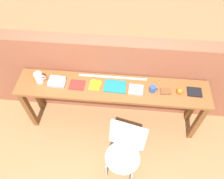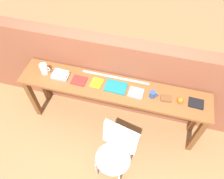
# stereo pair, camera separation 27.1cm
# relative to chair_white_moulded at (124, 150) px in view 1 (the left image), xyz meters

# --- Properties ---
(ground_plane) EXTENTS (40.00, 40.00, 0.00)m
(ground_plane) POSITION_rel_chair_white_moulded_xyz_m (-0.21, 0.38, -0.53)
(ground_plane) COLOR #9E7547
(brick_wall_back) EXTENTS (6.00, 0.20, 1.36)m
(brick_wall_back) POSITION_rel_chair_white_moulded_xyz_m (-0.21, 1.02, 0.15)
(brick_wall_back) COLOR #935138
(brick_wall_back) RESTS_ON ground
(sideboard) EXTENTS (2.50, 0.44, 0.88)m
(sideboard) POSITION_rel_chair_white_moulded_xyz_m (-0.21, 0.68, 0.21)
(sideboard) COLOR brown
(sideboard) RESTS_ON ground
(chair_white_moulded) EXTENTS (0.53, 0.54, 0.89)m
(chair_white_moulded) POSITION_rel_chair_white_moulded_xyz_m (0.00, 0.00, 0.00)
(chair_white_moulded) COLOR silver
(chair_white_moulded) RESTS_ON ground
(pitcher_white) EXTENTS (0.14, 0.10, 0.18)m
(pitcher_white) POSITION_rel_chair_white_moulded_xyz_m (-1.16, 0.69, 0.43)
(pitcher_white) COLOR white
(pitcher_white) RESTS_ON sideboard
(book_stack_leftmost) EXTENTS (0.22, 0.16, 0.07)m
(book_stack_leftmost) POSITION_rel_chair_white_moulded_xyz_m (-0.93, 0.68, 0.39)
(book_stack_leftmost) COLOR #9E9EA3
(book_stack_leftmost) RESTS_ON sideboard
(magazine_cycling) EXTENTS (0.20, 0.16, 0.01)m
(magazine_cycling) POSITION_rel_chair_white_moulded_xyz_m (-0.66, 0.67, 0.36)
(magazine_cycling) COLOR red
(magazine_cycling) RESTS_ON sideboard
(pamphlet_pile_colourful) EXTENTS (0.16, 0.18, 0.01)m
(pamphlet_pile_colourful) POSITION_rel_chair_white_moulded_xyz_m (-0.44, 0.69, 0.36)
(pamphlet_pile_colourful) COLOR green
(pamphlet_pile_colourful) RESTS_ON sideboard
(book_open_centre) EXTENTS (0.29, 0.21, 0.02)m
(book_open_centre) POSITION_rel_chair_white_moulded_xyz_m (-0.17, 0.69, 0.36)
(book_open_centre) COLOR #19757A
(book_open_centre) RESTS_ON sideboard
(book_grey_hardcover) EXTENTS (0.19, 0.17, 0.02)m
(book_grey_hardcover) POSITION_rel_chair_white_moulded_xyz_m (0.09, 0.66, 0.37)
(book_grey_hardcover) COLOR #9E9EA3
(book_grey_hardcover) RESTS_ON sideboard
(mug) EXTENTS (0.11, 0.08, 0.09)m
(mug) POSITION_rel_chair_white_moulded_xyz_m (0.30, 0.67, 0.40)
(mug) COLOR #2D4C8C
(mug) RESTS_ON sideboard
(leather_journal_brown) EXTENTS (0.14, 0.11, 0.02)m
(leather_journal_brown) POSITION_rel_chair_white_moulded_xyz_m (0.47, 0.67, 0.37)
(leather_journal_brown) COLOR brown
(leather_journal_brown) RESTS_ON sideboard
(sports_ball_small) EXTENTS (0.08, 0.08, 0.08)m
(sports_ball_small) POSITION_rel_chair_white_moulded_xyz_m (0.64, 0.67, 0.39)
(sports_ball_small) COLOR orange
(sports_ball_small) RESTS_ON sideboard
(book_repair_rightmost) EXTENTS (0.18, 0.15, 0.02)m
(book_repair_rightmost) POSITION_rel_chair_white_moulded_xyz_m (0.83, 0.69, 0.36)
(book_repair_rightmost) COLOR black
(book_repair_rightmost) RESTS_ON sideboard
(ruler_metal_back_edge) EXTENTS (0.91, 0.03, 0.00)m
(ruler_metal_back_edge) POSITION_rel_chair_white_moulded_xyz_m (-0.22, 0.85, 0.35)
(ruler_metal_back_edge) COLOR silver
(ruler_metal_back_edge) RESTS_ON sideboard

